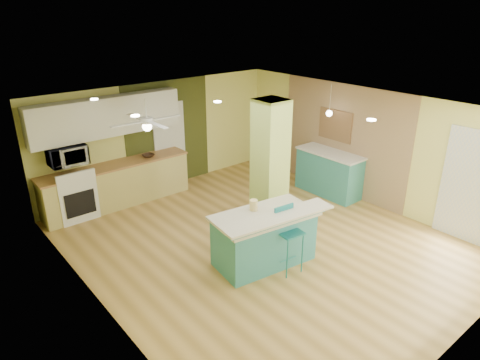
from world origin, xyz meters
name	(u,v)px	position (x,y,z in m)	size (l,w,h in m)	color
floor	(261,242)	(0.00, 0.00, -0.01)	(6.00, 7.00, 0.01)	olive
ceiling	(264,109)	(0.00, 0.00, 2.50)	(6.00, 7.00, 0.01)	white
wall_back	(161,136)	(0.00, 3.50, 1.25)	(6.00, 0.01, 2.50)	#EAE87D
wall_front	(467,268)	(0.00, -3.50, 1.25)	(6.00, 0.01, 2.50)	#EAE87D
wall_left	(96,235)	(-3.00, 0.00, 1.25)	(0.01, 7.00, 2.50)	#EAE87D
wall_right	(365,146)	(3.00, 0.00, 1.25)	(0.01, 7.00, 2.50)	#EAE87D
wood_panel	(342,140)	(2.99, 0.60, 1.25)	(0.02, 3.40, 2.50)	#8C6C50
olive_accent	(168,134)	(0.20, 3.49, 1.25)	(2.20, 0.02, 2.50)	#3F451B
interior_door	(170,145)	(0.20, 3.46, 1.00)	(0.82, 0.05, 2.00)	white
french_door	(471,187)	(2.97, -2.30, 1.05)	(0.04, 1.08, 2.10)	silver
column	(270,164)	(0.65, 0.50, 1.25)	(0.55, 0.55, 2.50)	#B6CF60
kitchen_run	(118,184)	(-1.30, 3.20, 0.47)	(3.25, 0.63, 0.94)	#CBBD6A
stove	(74,197)	(-2.25, 3.19, 0.46)	(0.76, 0.66, 1.08)	white
upper_cabinets	(107,116)	(-1.30, 3.32, 1.95)	(3.20, 0.34, 0.80)	white
microwave	(67,155)	(-2.25, 3.20, 1.35)	(0.70, 0.48, 0.39)	white
ceiling_fan	(147,121)	(-1.10, 2.00, 2.08)	(1.41, 1.41, 0.61)	silver
pendant_lamp	(329,113)	(2.65, 0.75, 1.88)	(0.14, 0.14, 0.69)	white
wall_decor	(335,125)	(2.96, 0.80, 1.55)	(0.03, 0.90, 0.70)	brown
peninsula	(265,237)	(-0.41, -0.52, 0.48)	(1.98, 1.27, 1.04)	teal
bar_stool	(287,229)	(-0.27, -0.88, 0.75)	(0.41, 0.41, 1.12)	teal
side_counter	(329,173)	(2.70, 0.65, 0.51)	(0.66, 1.57, 1.01)	teal
fruit_bowl	(148,156)	(-0.54, 3.16, 0.97)	(0.26, 0.26, 0.06)	#372216
canister	(254,205)	(-0.44, -0.26, 0.99)	(0.14, 0.14, 0.18)	yellow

